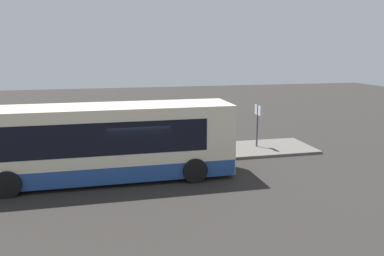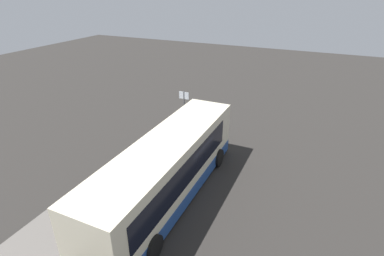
{
  "view_description": "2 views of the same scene",
  "coord_description": "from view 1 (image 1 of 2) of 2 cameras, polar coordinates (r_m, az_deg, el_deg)",
  "views": [
    {
      "loc": [
        -1.23,
        -15.71,
        5.52
      ],
      "look_at": [
        2.59,
        0.77,
        1.96
      ],
      "focal_mm": 35.0,
      "sensor_mm": 36.0,
      "label": 1
    },
    {
      "loc": [
        -12.06,
        -5.95,
        9.69
      ],
      "look_at": [
        2.59,
        0.77,
        1.96
      ],
      "focal_mm": 28.0,
      "sensor_mm": 36.0,
      "label": 2
    }
  ],
  "objects": [
    {
      "name": "ground",
      "position": [
        16.7,
        -8.15,
        -7.54
      ],
      "size": [
        80.0,
        80.0,
        0.0
      ],
      "primitive_type": "plane",
      "color": "#2B2826"
    },
    {
      "name": "bus_lead",
      "position": [
        16.36,
        -13.91,
        -2.32
      ],
      "size": [
        11.41,
        2.79,
        3.22
      ],
      "color": "beige",
      "rests_on": "ground"
    },
    {
      "name": "suitcase",
      "position": [
        19.52,
        4.86,
        -3.0
      ],
      "size": [
        0.43,
        0.28,
        0.99
      ],
      "color": "#334C7F",
      "rests_on": "platform"
    },
    {
      "name": "passenger_waiting",
      "position": [
        19.4,
        -1.15,
        -1.49
      ],
      "size": [
        0.59,
        0.43,
        1.67
      ],
      "rotation": [
        0.0,
        0.0,
        1.61
      ],
      "color": "#4C476B",
      "rests_on": "platform"
    },
    {
      "name": "sign_post",
      "position": [
        21.18,
        9.95,
        1.33
      ],
      "size": [
        0.1,
        0.78,
        2.4
      ],
      "color": "#4C4C51",
      "rests_on": "platform"
    },
    {
      "name": "platform",
      "position": [
        19.75,
        -8.99,
        -4.27
      ],
      "size": [
        20.0,
        3.27,
        0.14
      ],
      "color": "#605B56",
      "rests_on": "ground"
    },
    {
      "name": "passenger_with_bags",
      "position": [
        18.88,
        1.37,
        -1.93
      ],
      "size": [
        0.63,
        0.62,
        1.63
      ],
      "rotation": [
        0.0,
        0.0,
        -2.31
      ],
      "color": "#6B604C",
      "rests_on": "platform"
    },
    {
      "name": "passenger_boarding",
      "position": [
        19.28,
        3.37,
        -1.4
      ],
      "size": [
        0.53,
        0.53,
        1.77
      ],
      "rotation": [
        0.0,
        0.0,
        1.17
      ],
      "color": "#4C476B",
      "rests_on": "platform"
    }
  ]
}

